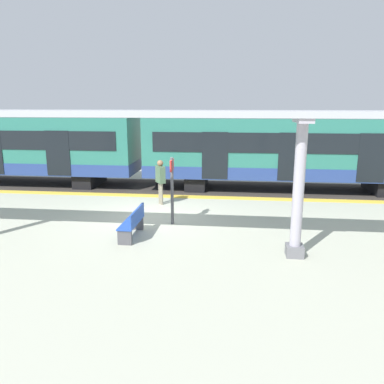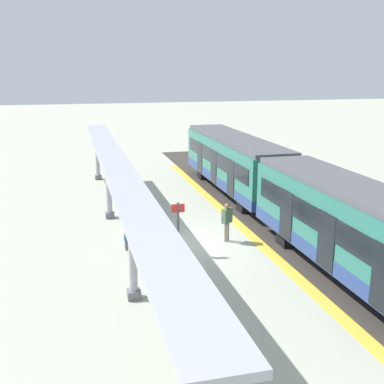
% 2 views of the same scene
% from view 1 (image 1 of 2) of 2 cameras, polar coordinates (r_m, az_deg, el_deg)
% --- Properties ---
extents(ground_plane, '(176.00, 176.00, 0.00)m').
position_cam_1_polar(ground_plane, '(13.38, -5.91, -3.81)').
color(ground_plane, '#ADAF9C').
extents(tactile_edge_strip, '(0.54, 35.26, 0.01)m').
position_cam_1_polar(tactile_edge_strip, '(16.32, -3.59, -0.62)').
color(tactile_edge_strip, yellow).
rests_on(tactile_edge_strip, ground).
extents(trackbed, '(3.20, 47.26, 0.01)m').
position_cam_1_polar(trackbed, '(18.11, -2.56, 0.78)').
color(trackbed, '#38332D').
rests_on(trackbed, ground).
extents(train_near_carriage, '(2.65, 12.80, 3.48)m').
position_cam_1_polar(train_near_carriage, '(20.77, -25.84, 6.19)').
color(train_near_carriage, '#297062').
rests_on(train_near_carriage, ground).
extents(train_far_carriage, '(2.65, 12.80, 3.48)m').
position_cam_1_polar(train_far_carriage, '(17.73, 14.09, 6.12)').
color(train_far_carriage, '#297062').
rests_on(train_far_carriage, ground).
extents(canopy_pillar_third, '(1.10, 0.44, 3.55)m').
position_cam_1_polar(canopy_pillar_third, '(9.91, 15.59, 0.49)').
color(canopy_pillar_third, slate).
rests_on(canopy_pillar_third, ground).
extents(canopy_beam, '(1.20, 28.49, 0.16)m').
position_cam_1_polar(canopy_beam, '(10.00, -10.72, 11.43)').
color(canopy_beam, '#A8AAB2').
rests_on(canopy_beam, canopy_pillar_nearest).
extents(bench_mid_platform, '(1.50, 0.45, 0.86)m').
position_cam_1_polar(bench_mid_platform, '(11.46, -8.74, -4.51)').
color(bench_mid_platform, '#2449AD').
rests_on(bench_mid_platform, ground).
extents(platform_info_sign, '(0.56, 0.10, 2.20)m').
position_cam_1_polar(platform_info_sign, '(12.33, -2.99, 1.15)').
color(platform_info_sign, '#4C4C51').
rests_on(platform_info_sign, ground).
extents(passenger_waiting_near_edge, '(0.55, 0.46, 1.75)m').
position_cam_1_polar(passenger_waiting_near_edge, '(14.85, -4.73, 2.27)').
color(passenger_waiting_near_edge, gray).
rests_on(passenger_waiting_near_edge, ground).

